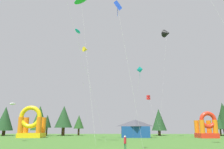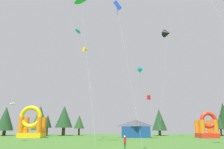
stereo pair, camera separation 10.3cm
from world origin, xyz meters
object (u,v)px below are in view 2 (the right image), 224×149
Objects in this scene: kite_white_parafoil at (13,104)px; festival_tent at (135,129)px; kite_green_parafoil at (81,0)px; inflatable_orange_dome at (207,129)px; kite_yellow_delta at (86,50)px; kite_teal_diamond at (140,70)px; kite_blue_diamond at (117,8)px; person_far_side at (125,142)px; kite_red_box at (149,98)px; inflatable_blue_arch at (32,126)px; kite_black_delta at (167,33)px; kite_cyan_parafoil at (78,32)px.

kite_white_parafoil is 29.66m from festival_tent.
inflatable_orange_dome is (28.24, 20.53, -22.62)m from kite_green_parafoil.
kite_yellow_delta is 15.42m from kite_teal_diamond.
kite_blue_diamond reaches higher than person_far_side.
festival_tent is (24.37, 16.25, -4.68)m from kite_white_parafoil.
kite_yellow_delta is 3.00× the size of kite_white_parafoil.
kite_yellow_delta is 0.85× the size of kite_green_parafoil.
inflatable_orange_dome reaches higher than person_far_side.
kite_red_box is 29.95m from inflatable_blue_arch.
inflatable_blue_arch is (-21.53, 33.73, -13.03)m from kite_blue_diamond.
kite_teal_diamond is at bearing -126.23° from kite_black_delta.
inflatable_orange_dome is (17.12, 11.23, -11.88)m from kite_teal_diamond.
inflatable_orange_dome is at bearing -0.61° from inflatable_blue_arch.
person_far_side is at bearing 75.89° from kite_blue_diamond.
kite_yellow_delta is at bearing -163.65° from kite_black_delta.
kite_yellow_delta is 1.30× the size of kite_blue_diamond.
kite_red_box is 16.53m from inflatable_orange_dome.
inflatable_orange_dome reaches higher than festival_tent.
kite_white_parafoil is 15.56m from inflatable_blue_arch.
kite_white_parafoil is at bearing -151.22° from kite_cyan_parafoil.
kite_red_box reaches higher than inflatable_orange_dome.
kite_yellow_delta is at bearing -33.80° from person_far_side.
kite_black_delta is 26.84m from inflatable_orange_dome.
inflatable_orange_dome is at bearing -87.67° from person_far_side.
kite_blue_diamond is 0.67× the size of kite_cyan_parafoil.
person_far_side is 0.22× the size of inflatable_blue_arch.
kite_red_box is at bearing -142.29° from kite_black_delta.
inflatable_blue_arch is at bearing 125.79° from kite_green_parafoil.
festival_tent is at bearing 82.57° from kite_blue_diamond.
inflatable_orange_dome is 0.80× the size of inflatable_blue_arch.
festival_tent is at bearing 29.16° from kite_yellow_delta.
kite_yellow_delta reaches higher than festival_tent.
kite_green_parafoil is 1.73× the size of kite_teal_diamond.
kite_cyan_parafoil is 3.54× the size of festival_tent.
kite_black_delta is 20.70m from kite_teal_diamond.
festival_tent is (13.62, 10.34, -21.94)m from kite_cyan_parafoil.
inflatable_blue_arch is 26.15m from festival_tent.
kite_cyan_parafoil reaches higher than kite_red_box.
kite_red_box is 20.18m from kite_black_delta.
kite_white_parafoil is (-27.21, -10.75, -2.49)m from kite_red_box.
kite_red_box is 0.67× the size of kite_teal_diamond.
kite_white_parafoil is 26.43m from person_far_side.
kite_green_parafoil reaches higher than kite_yellow_delta.
kite_green_parafoil reaches higher than kite_red_box.
kite_black_delta reaches higher than kite_blue_diamond.
kite_white_parafoil is (-13.40, 6.05, -17.96)m from kite_green_parafoil.
kite_red_box is at bearing 16.42° from kite_cyan_parafoil.
kite_yellow_delta is 35.29m from inflatable_orange_dome.
kite_red_box is 28.26m from person_far_side.
kite_green_parafoil is (-20.28, -21.80, -2.99)m from kite_black_delta.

